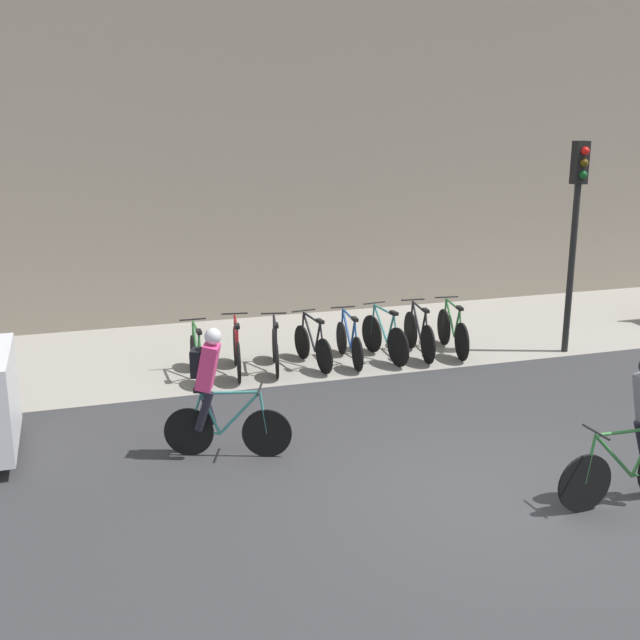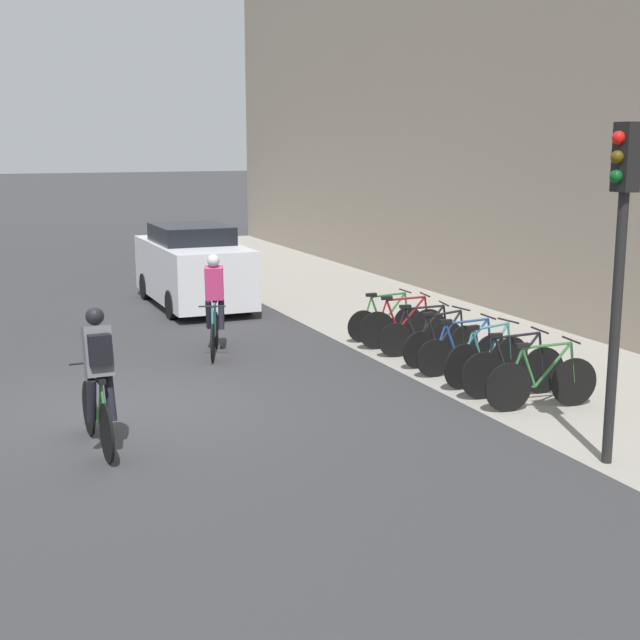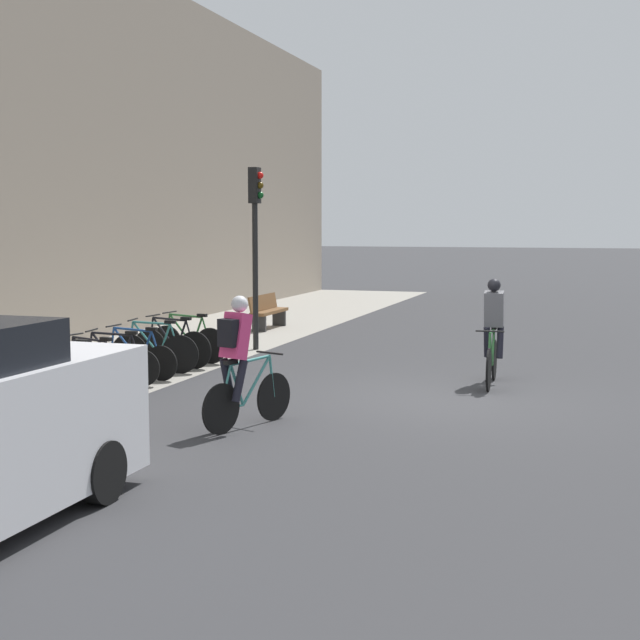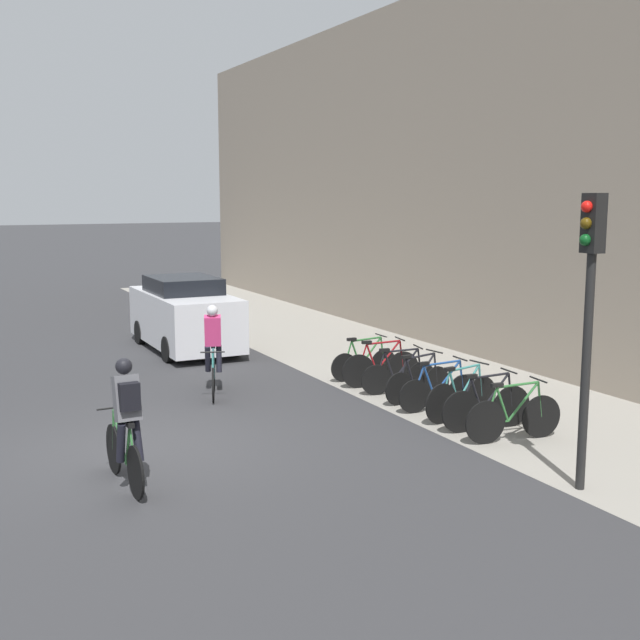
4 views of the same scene
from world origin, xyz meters
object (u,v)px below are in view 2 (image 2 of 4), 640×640
cyclist_pink (214,301)px  parked_bike_0 (386,321)px  parked_bike_3 (441,343)px  cyclist_grey (98,377)px  parked_bike_7 (542,381)px  parked_bike_2 (421,335)px  parked_car (193,267)px  parked_bike_6 (513,369)px  traffic_light_pole (621,234)px  parked_bike_1 (403,326)px  parked_bike_4 (463,351)px  parked_bike_5 (487,359)px

cyclist_pink → parked_bike_0: bearing=85.1°
parked_bike_3 → cyclist_grey: bearing=-70.3°
cyclist_pink → parked_bike_7: size_ratio=1.03×
parked_bike_2 → parked_car: (-6.31, -2.41, 0.52)m
cyclist_pink → parked_bike_3: 4.06m
cyclist_grey → parked_bike_6: (-0.09, 6.01, -0.53)m
parked_bike_0 → parked_bike_6: parked_bike_6 is taller
parked_bike_2 → parked_bike_3: parked_bike_3 is taller
cyclist_pink → parked_bike_2: 3.70m
cyclist_grey → parked_car: parked_car is taller
cyclist_grey → traffic_light_pole: 6.28m
traffic_light_pole → parked_bike_0: bearing=175.0°
cyclist_pink → parked_bike_1: cyclist_pink is taller
parked_bike_1 → parked_bike_7: size_ratio=0.98×
parked_bike_3 → parked_bike_4: size_ratio=0.95×
traffic_light_pole → parked_car: 12.10m
parked_bike_6 → parked_bike_7: 0.69m
parked_bike_5 → parked_bike_6: bearing=-0.0°
parked_bike_0 → parked_bike_4: 2.75m
cyclist_pink → parked_bike_7: (5.10, 3.26, -0.53)m
parked_bike_1 → parked_bike_5: bearing=0.0°
cyclist_grey → parked_bike_0: size_ratio=1.16×
parked_bike_6 → parked_bike_3: bearing=-180.0°
cyclist_pink → cyclist_grey: cyclist_grey is taller
cyclist_pink → parked_bike_3: (2.35, 3.26, -0.56)m
cyclist_pink → cyclist_grey: bearing=-31.4°
parked_bike_5 → parked_bike_1: bearing=-180.0°
parked_car → parked_bike_7: bearing=13.9°
parked_bike_0 → parked_bike_6: (4.13, 0.00, 0.03)m
parked_bike_4 → parked_car: bearing=-162.6°
cyclist_pink → parked_bike_6: cyclist_pink is taller
parked_bike_5 → parked_bike_0: bearing=-180.0°
traffic_light_pole → parked_bike_1: bearing=174.5°
parked_bike_7 → traffic_light_pole: size_ratio=0.44×
parked_bike_1 → parked_bike_6: bearing=0.0°
cyclist_grey → parked_bike_5: 6.08m
cyclist_pink → parked_bike_4: (3.03, 3.26, -0.56)m
cyclist_grey → parked_bike_1: bearing=120.5°
parked_bike_3 → parked_bike_6: bearing=0.0°
parked_bike_2 → parked_bike_4: bearing=-0.0°
cyclist_pink → parked_bike_7: 6.08m
parked_bike_4 → parked_bike_6: parked_bike_6 is taller
parked_bike_4 → parked_bike_3: bearing=179.9°
parked_bike_3 → parked_bike_7: (2.75, 0.00, 0.03)m
parked_bike_2 → parked_car: bearing=-159.1°
parked_bike_5 → traffic_light_pole: traffic_light_pole is taller
parked_bike_2 → parked_bike_4: (1.38, -0.00, 0.00)m
cyclist_grey → parked_bike_2: cyclist_grey is taller
parked_bike_2 → parked_bike_5: parked_bike_5 is taller
cyclist_pink → traffic_light_pole: bearing=20.4°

